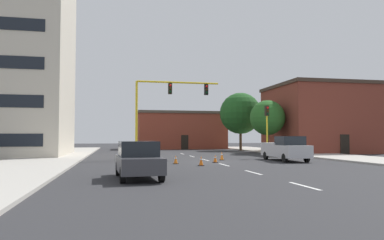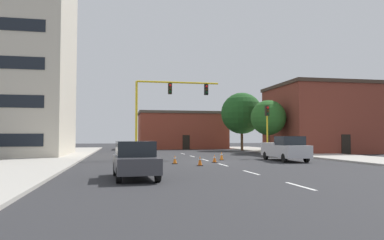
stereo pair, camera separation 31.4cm
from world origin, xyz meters
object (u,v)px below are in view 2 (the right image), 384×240
at_px(tree_right_far, 242,113).
at_px(pickup_truck_silver, 285,149).
at_px(traffic_cone_roadside_b, 215,159).
at_px(traffic_cone_roadside_c, 222,156).
at_px(tree_right_mid, 268,118).
at_px(traffic_signal_gantry, 148,134).
at_px(traffic_cone_roadside_d, 200,161).
at_px(traffic_light_pole_right, 267,119).
at_px(traffic_cone_roadside_a, 175,160).
at_px(sedan_dark_gray_near_left, 135,159).

xyz_separation_m(tree_right_far, pickup_truck_silver, (-3.81, -21.74, -4.29)).
relative_size(traffic_cone_roadside_b, traffic_cone_roadside_c, 0.84).
bearing_deg(tree_right_mid, traffic_signal_gantry, -152.15).
bearing_deg(tree_right_mid, tree_right_far, 88.94).
bearing_deg(traffic_cone_roadside_d, traffic_cone_roadside_b, 57.46).
height_order(traffic_light_pole_right, traffic_cone_roadside_a, traffic_light_pole_right).
distance_m(traffic_cone_roadside_b, traffic_cone_roadside_c, 2.98).
xyz_separation_m(traffic_light_pole_right, tree_right_mid, (3.49, 7.95, 0.60)).
relative_size(pickup_truck_silver, traffic_cone_roadside_b, 8.86).
relative_size(sedan_dark_gray_near_left, traffic_cone_roadside_d, 6.80).
distance_m(traffic_light_pole_right, tree_right_far, 18.26).
bearing_deg(tree_right_mid, traffic_cone_roadside_b, -127.52).
height_order(traffic_cone_roadside_c, traffic_cone_roadside_d, traffic_cone_roadside_c).
relative_size(tree_right_far, sedan_dark_gray_near_left, 1.78).
relative_size(tree_right_mid, traffic_cone_roadside_a, 9.66).
relative_size(traffic_cone_roadside_a, traffic_cone_roadside_b, 1.04).
bearing_deg(tree_right_mid, traffic_cone_roadside_d, -126.69).
xyz_separation_m(traffic_signal_gantry, traffic_light_pole_right, (10.83, -0.38, 1.34)).
bearing_deg(pickup_truck_silver, traffic_cone_roadside_d, -156.23).
bearing_deg(traffic_cone_roadside_a, traffic_cone_roadside_d, -55.71).
relative_size(tree_right_mid, sedan_dark_gray_near_left, 1.34).
height_order(tree_right_far, tree_right_mid, tree_right_far).
distance_m(traffic_light_pole_right, sedan_dark_gray_near_left, 18.91).
height_order(tree_right_far, traffic_cone_roadside_c, tree_right_far).
bearing_deg(sedan_dark_gray_near_left, traffic_signal_gantry, 83.50).
bearing_deg(traffic_cone_roadside_c, traffic_cone_roadside_d, -119.35).
bearing_deg(traffic_light_pole_right, sedan_dark_gray_near_left, -131.75).
height_order(traffic_light_pole_right, traffic_cone_roadside_b, traffic_light_pole_right).
distance_m(traffic_cone_roadside_a, traffic_cone_roadside_b, 3.17).
distance_m(pickup_truck_silver, traffic_cone_roadside_c, 5.18).
xyz_separation_m(traffic_light_pole_right, traffic_cone_roadside_b, (-6.21, -4.68, -3.23)).
distance_m(sedan_dark_gray_near_left, traffic_cone_roadside_a, 9.23).
height_order(tree_right_mid, traffic_cone_roadside_a, tree_right_mid).
bearing_deg(tree_right_far, traffic_cone_roadside_b, -113.72).
distance_m(sedan_dark_gray_near_left, traffic_cone_roadside_b, 11.22).
height_order(tree_right_mid, sedan_dark_gray_near_left, tree_right_mid).
bearing_deg(pickup_truck_silver, tree_right_mid, 73.03).
distance_m(sedan_dark_gray_near_left, traffic_cone_roadside_d, 8.04).
height_order(traffic_cone_roadside_a, traffic_cone_roadside_b, traffic_cone_roadside_a).
height_order(tree_right_far, sedan_dark_gray_near_left, tree_right_far).
relative_size(tree_right_far, traffic_cone_roadside_a, 12.86).
bearing_deg(pickup_truck_silver, traffic_cone_roadside_b, -173.03).
xyz_separation_m(tree_right_mid, traffic_cone_roadside_d, (-11.41, -15.31, -3.79)).
distance_m(traffic_cone_roadside_a, traffic_cone_roadside_c, 5.52).
distance_m(traffic_light_pole_right, traffic_cone_roadside_c, 6.17).
height_order(sedan_dark_gray_near_left, traffic_cone_roadside_a, sedan_dark_gray_near_left).
bearing_deg(traffic_cone_roadside_c, tree_right_mid, 49.85).
bearing_deg(traffic_light_pole_right, traffic_cone_roadside_b, -143.00).
relative_size(traffic_signal_gantry, sedan_dark_gray_near_left, 1.78).
bearing_deg(traffic_light_pole_right, pickup_truck_silver, -91.98).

